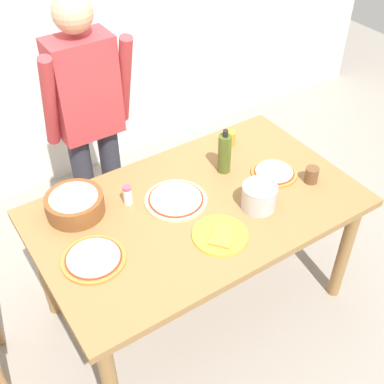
# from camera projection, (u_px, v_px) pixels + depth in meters

# --- Properties ---
(ground) EXTENTS (8.00, 8.00, 0.00)m
(ground) POSITION_uv_depth(u_px,v_px,m) (197.00, 300.00, 2.94)
(ground) COLOR gray
(dining_table) EXTENTS (1.60, 0.96, 0.76)m
(dining_table) POSITION_uv_depth(u_px,v_px,m) (197.00, 219.00, 2.50)
(dining_table) COLOR olive
(dining_table) RESTS_ON ground
(person_cook) EXTENTS (0.49, 0.25, 1.62)m
(person_cook) POSITION_uv_depth(u_px,v_px,m) (89.00, 118.00, 2.72)
(person_cook) COLOR #2D2D38
(person_cook) RESTS_ON ground
(pizza_raw_on_board) EXTENTS (0.31, 0.31, 0.02)m
(pizza_raw_on_board) POSITION_uv_depth(u_px,v_px,m) (176.00, 200.00, 2.46)
(pizza_raw_on_board) COLOR beige
(pizza_raw_on_board) RESTS_ON dining_table
(pizza_cooked_on_tray) EXTENTS (0.29, 0.29, 0.02)m
(pizza_cooked_on_tray) POSITION_uv_depth(u_px,v_px,m) (94.00, 259.00, 2.17)
(pizza_cooked_on_tray) COLOR #C67A33
(pizza_cooked_on_tray) RESTS_ON dining_table
(pizza_second_cooked) EXTENTS (0.24, 0.24, 0.02)m
(pizza_second_cooked) POSITION_uv_depth(u_px,v_px,m) (274.00, 172.00, 2.63)
(pizza_second_cooked) COLOR #C67A33
(pizza_second_cooked) RESTS_ON dining_table
(plate_with_slice) EXTENTS (0.26, 0.26, 0.02)m
(plate_with_slice) POSITION_uv_depth(u_px,v_px,m) (220.00, 235.00, 2.28)
(plate_with_slice) COLOR gold
(plate_with_slice) RESTS_ON dining_table
(popcorn_bowl) EXTENTS (0.28, 0.28, 0.11)m
(popcorn_bowl) POSITION_uv_depth(u_px,v_px,m) (75.00, 203.00, 2.36)
(popcorn_bowl) COLOR brown
(popcorn_bowl) RESTS_ON dining_table
(olive_oil_bottle) EXTENTS (0.07, 0.07, 0.26)m
(olive_oil_bottle) POSITION_uv_depth(u_px,v_px,m) (224.00, 153.00, 2.58)
(olive_oil_bottle) COLOR #47561E
(olive_oil_bottle) RESTS_ON dining_table
(steel_pot) EXTENTS (0.17, 0.17, 0.13)m
(steel_pot) POSITION_uv_depth(u_px,v_px,m) (259.00, 196.00, 2.39)
(steel_pot) COLOR #B7B7BC
(steel_pot) RESTS_ON dining_table
(cup_orange) EXTENTS (0.07, 0.07, 0.08)m
(cup_orange) POSITION_uv_depth(u_px,v_px,m) (229.00, 138.00, 2.81)
(cup_orange) COLOR orange
(cup_orange) RESTS_ON dining_table
(cup_small_brown) EXTENTS (0.07, 0.07, 0.08)m
(cup_small_brown) POSITION_uv_depth(u_px,v_px,m) (312.00, 175.00, 2.56)
(cup_small_brown) COLOR brown
(cup_small_brown) RESTS_ON dining_table
(salt_shaker) EXTENTS (0.04, 0.04, 0.11)m
(salt_shaker) POSITION_uv_depth(u_px,v_px,m) (128.00, 195.00, 2.42)
(salt_shaker) COLOR white
(salt_shaker) RESTS_ON dining_table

